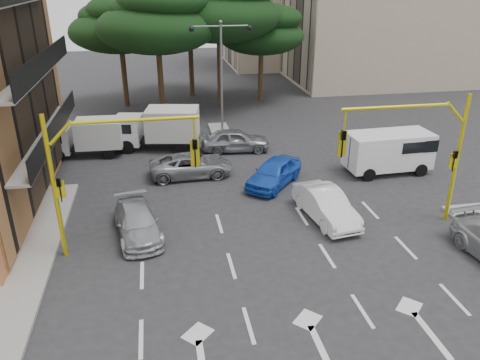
{
  "coord_description": "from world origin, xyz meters",
  "views": [
    {
      "loc": [
        -4.48,
        -15.44,
        10.64
      ],
      "look_at": [
        -0.79,
        4.7,
        1.6
      ],
      "focal_mm": 35.0,
      "sensor_mm": 36.0,
      "label": 1
    }
  ],
  "objects_px": {
    "signal_mast_right": "(423,144)",
    "car_silver_cross_a": "(191,165)",
    "car_white_hatch": "(326,205)",
    "car_blue_compact": "(274,172)",
    "street_lamp_center": "(221,59)",
    "box_truck_b": "(158,129)",
    "signal_mast_left": "(100,165)",
    "box_truck_a": "(86,138)",
    "car_silver_cross_b": "(235,140)",
    "car_silver_wagon": "(137,222)",
    "van_white": "(388,152)"
  },
  "relations": [
    {
      "from": "street_lamp_center",
      "to": "box_truck_b",
      "type": "relative_size",
      "value": 1.41
    },
    {
      "from": "car_white_hatch",
      "to": "box_truck_b",
      "type": "xyz_separation_m",
      "value": [
        -7.5,
        11.32,
        0.63
      ]
    },
    {
      "from": "van_white",
      "to": "box_truck_a",
      "type": "bearing_deg",
      "value": -110.81
    },
    {
      "from": "signal_mast_left",
      "to": "box_truck_a",
      "type": "bearing_deg",
      "value": 100.46
    },
    {
      "from": "signal_mast_right",
      "to": "box_truck_b",
      "type": "distance_m",
      "value": 16.97
    },
    {
      "from": "signal_mast_right",
      "to": "car_silver_wagon",
      "type": "height_order",
      "value": "signal_mast_right"
    },
    {
      "from": "car_silver_cross_b",
      "to": "box_truck_b",
      "type": "bearing_deg",
      "value": 79.24
    },
    {
      "from": "box_truck_a",
      "to": "street_lamp_center",
      "type": "bearing_deg",
      "value": -74.3
    },
    {
      "from": "car_silver_wagon",
      "to": "box_truck_b",
      "type": "xyz_separation_m",
      "value": [
        1.18,
        11.26,
        0.72
      ]
    },
    {
      "from": "street_lamp_center",
      "to": "car_silver_wagon",
      "type": "relative_size",
      "value": 1.78
    },
    {
      "from": "van_white",
      "to": "box_truck_a",
      "type": "distance_m",
      "value": 18.48
    },
    {
      "from": "car_blue_compact",
      "to": "box_truck_b",
      "type": "height_order",
      "value": "box_truck_b"
    },
    {
      "from": "box_truck_b",
      "to": "street_lamp_center",
      "type": "bearing_deg",
      "value": -59.78
    },
    {
      "from": "car_silver_cross_b",
      "to": "signal_mast_right",
      "type": "bearing_deg",
      "value": -144.82
    },
    {
      "from": "street_lamp_center",
      "to": "car_blue_compact",
      "type": "relative_size",
      "value": 1.82
    },
    {
      "from": "car_white_hatch",
      "to": "car_silver_cross_a",
      "type": "xyz_separation_m",
      "value": [
        -5.77,
        6.29,
        -0.07
      ]
    },
    {
      "from": "car_silver_cross_a",
      "to": "car_silver_cross_b",
      "type": "bearing_deg",
      "value": -42.79
    },
    {
      "from": "car_white_hatch",
      "to": "box_truck_b",
      "type": "height_order",
      "value": "box_truck_b"
    },
    {
      "from": "car_silver_cross_a",
      "to": "car_blue_compact",
      "type": "bearing_deg",
      "value": -116.81
    },
    {
      "from": "street_lamp_center",
      "to": "car_white_hatch",
      "type": "xyz_separation_m",
      "value": [
        3.0,
        -12.93,
        -4.7
      ]
    },
    {
      "from": "car_blue_compact",
      "to": "box_truck_a",
      "type": "xyz_separation_m",
      "value": [
        -10.57,
        6.57,
        0.43
      ]
    },
    {
      "from": "car_blue_compact",
      "to": "car_silver_cross_b",
      "type": "height_order",
      "value": "car_silver_cross_b"
    },
    {
      "from": "car_silver_cross_a",
      "to": "box_truck_b",
      "type": "xyz_separation_m",
      "value": [
        -1.73,
        5.03,
        0.7
      ]
    },
    {
      "from": "car_silver_cross_b",
      "to": "signal_mast_left",
      "type": "bearing_deg",
      "value": 151.79
    },
    {
      "from": "car_silver_cross_b",
      "to": "van_white",
      "type": "height_order",
      "value": "van_white"
    },
    {
      "from": "car_blue_compact",
      "to": "van_white",
      "type": "relative_size",
      "value": 0.89
    },
    {
      "from": "street_lamp_center",
      "to": "car_white_hatch",
      "type": "bearing_deg",
      "value": -76.94
    },
    {
      "from": "car_blue_compact",
      "to": "box_truck_b",
      "type": "distance_m",
      "value": 9.34
    },
    {
      "from": "signal_mast_right",
      "to": "car_blue_compact",
      "type": "distance_m",
      "value": 8.1
    },
    {
      "from": "street_lamp_center",
      "to": "car_white_hatch",
      "type": "distance_m",
      "value": 14.08
    },
    {
      "from": "car_blue_compact",
      "to": "van_white",
      "type": "distance_m",
      "value": 6.97
    },
    {
      "from": "signal_mast_right",
      "to": "car_silver_cross_a",
      "type": "xyz_separation_m",
      "value": [
        -9.58,
        7.36,
        -3.23
      ]
    },
    {
      "from": "box_truck_a",
      "to": "car_silver_wagon",
      "type": "bearing_deg",
      "value": -160.35
    },
    {
      "from": "signal_mast_right",
      "to": "car_blue_compact",
      "type": "xyz_separation_m",
      "value": [
        -5.23,
        5.32,
        -3.16
      ]
    },
    {
      "from": "signal_mast_left",
      "to": "street_lamp_center",
      "type": "bearing_deg",
      "value": 64.09
    },
    {
      "from": "car_silver_cross_b",
      "to": "van_white",
      "type": "relative_size",
      "value": 0.91
    },
    {
      "from": "car_silver_wagon",
      "to": "box_truck_a",
      "type": "distance_m",
      "value": 11.27
    },
    {
      "from": "car_white_hatch",
      "to": "car_blue_compact",
      "type": "xyz_separation_m",
      "value": [
        -1.43,
        4.24,
        0.0
      ]
    },
    {
      "from": "car_blue_compact",
      "to": "car_silver_cross_a",
      "type": "relative_size",
      "value": 0.91
    },
    {
      "from": "car_blue_compact",
      "to": "car_silver_wagon",
      "type": "distance_m",
      "value": 8.37
    },
    {
      "from": "car_white_hatch",
      "to": "van_white",
      "type": "xyz_separation_m",
      "value": [
        5.5,
        4.88,
        0.48
      ]
    },
    {
      "from": "car_silver_cross_a",
      "to": "car_silver_wagon",
      "type": "bearing_deg",
      "value": 153.32
    },
    {
      "from": "car_silver_cross_a",
      "to": "van_white",
      "type": "xyz_separation_m",
      "value": [
        11.27,
        -1.41,
        0.55
      ]
    },
    {
      "from": "car_silver_cross_a",
      "to": "box_truck_a",
      "type": "distance_m",
      "value": 7.72
    },
    {
      "from": "signal_mast_right",
      "to": "van_white",
      "type": "distance_m",
      "value": 6.75
    },
    {
      "from": "car_blue_compact",
      "to": "car_silver_wagon",
      "type": "height_order",
      "value": "car_blue_compact"
    },
    {
      "from": "car_blue_compact",
      "to": "car_silver_wagon",
      "type": "relative_size",
      "value": 0.98
    },
    {
      "from": "signal_mast_left",
      "to": "box_truck_a",
      "type": "height_order",
      "value": "signal_mast_left"
    },
    {
      "from": "signal_mast_right",
      "to": "box_truck_a",
      "type": "height_order",
      "value": "signal_mast_right"
    },
    {
      "from": "car_white_hatch",
      "to": "car_blue_compact",
      "type": "bearing_deg",
      "value": 100.36
    }
  ]
}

